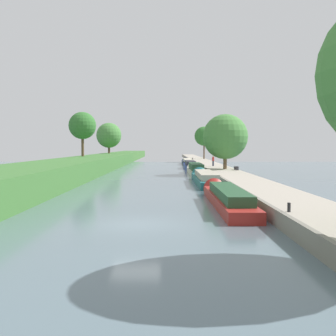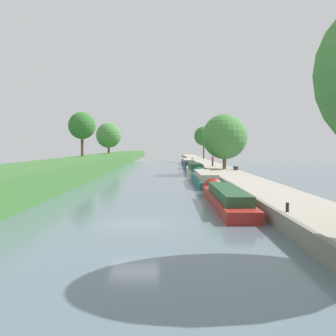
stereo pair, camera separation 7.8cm
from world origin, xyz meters
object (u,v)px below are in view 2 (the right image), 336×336
object	(u,v)px
narrowboat_red	(225,197)
narrowboat_cream	(195,169)
narrowboat_teal	(204,178)
park_bench	(236,167)
mooring_bollard_near	(288,207)
narrowboat_navy	(187,162)
person_walking	(213,161)
mooring_bollard_far	(193,158)
narrowboat_blue	(190,165)

from	to	relation	value
narrowboat_red	narrowboat_cream	bearing A→B (deg)	89.94
narrowboat_teal	park_bench	xyz separation A→B (m)	(5.16, 9.99, 0.62)
narrowboat_teal	mooring_bollard_near	size ratio (longest dim) A/B	32.47
narrowboat_navy	person_walking	size ratio (longest dim) A/B	10.09
narrowboat_navy	narrowboat_cream	bearing A→B (deg)	-90.33
mooring_bollard_far	mooring_bollard_near	bearing A→B (deg)	-90.00
narrowboat_teal	narrowboat_blue	distance (m)	28.37
person_walking	park_bench	xyz separation A→B (m)	(1.92, -10.20, -0.53)
narrowboat_teal	narrowboat_cream	bearing A→B (deg)	89.84
mooring_bollard_far	park_bench	bearing A→B (deg)	-85.45
person_walking	mooring_bollard_far	bearing A→B (deg)	92.49
narrowboat_teal	person_walking	bearing A→B (deg)	80.89
narrowboat_navy	mooring_bollard_near	bearing A→B (deg)	-88.54
mooring_bollard_near	narrowboat_cream	bearing A→B (deg)	92.76
person_walking	mooring_bollard_far	size ratio (longest dim) A/B	3.69
person_walking	mooring_bollard_far	world-z (taller)	person_walking
narrowboat_red	narrowboat_cream	distance (m)	30.71
narrowboat_teal	mooring_bollard_far	world-z (taller)	narrowboat_teal
narrowboat_cream	mooring_bollard_near	distance (m)	38.60
narrowboat_teal	narrowboat_cream	distance (m)	15.16
narrowboat_red	park_bench	size ratio (longest dim) A/B	9.51
narrowboat_teal	narrowboat_cream	world-z (taller)	narrowboat_cream
narrowboat_blue	mooring_bollard_far	xyz separation A→B (m)	(1.92, 22.59, 0.48)
narrowboat_navy	person_walking	distance (m)	23.27
narrowboat_red	park_bench	world-z (taller)	park_bench
narrowboat_cream	mooring_bollard_far	world-z (taller)	narrowboat_cream
narrowboat_cream	mooring_bollard_near	bearing A→B (deg)	-87.24
mooring_bollard_near	mooring_bollard_far	size ratio (longest dim) A/B	1.00
narrowboat_red	person_walking	size ratio (longest dim) A/B	8.59
narrowboat_navy	narrowboat_blue	bearing A→B (deg)	-90.87
narrowboat_teal	mooring_bollard_far	bearing A→B (deg)	87.87
narrowboat_navy	park_bench	xyz separation A→B (m)	(4.96, -33.25, 0.64)
narrowboat_teal	narrowboat_red	bearing A→B (deg)	-89.97
park_bench	narrowboat_red	bearing A→B (deg)	-101.40
narrowboat_teal	narrowboat_blue	bearing A→B (deg)	90.04
person_walking	mooring_bollard_near	distance (m)	43.61
narrowboat_red	person_walking	bearing A→B (deg)	84.84
narrowboat_red	park_bench	xyz separation A→B (m)	(5.15, 25.54, 0.63)
narrowboat_teal	narrowboat_blue	world-z (taller)	narrowboat_blue
narrowboat_red	person_walking	world-z (taller)	person_walking
narrowboat_teal	narrowboat_blue	xyz separation A→B (m)	(-0.02, 28.37, 0.01)
mooring_bollard_near	narrowboat_red	bearing A→B (deg)	103.56
narrowboat_cream	narrowboat_blue	distance (m)	13.21
park_bench	narrowboat_navy	bearing A→B (deg)	98.48
narrowboat_cream	narrowboat_red	bearing A→B (deg)	-90.06
narrowboat_teal	narrowboat_navy	bearing A→B (deg)	89.73
mooring_bollard_near	park_bench	bearing A→B (deg)	84.42
narrowboat_red	narrowboat_blue	distance (m)	43.92
park_bench	narrowboat_blue	bearing A→B (deg)	105.75
narrowboat_navy	park_bench	world-z (taller)	park_bench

